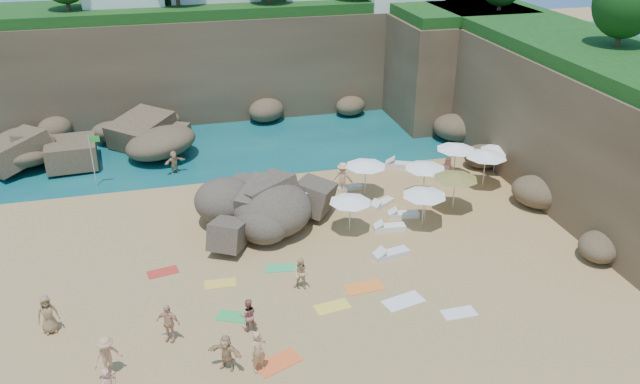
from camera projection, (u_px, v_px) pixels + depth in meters
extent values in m
plane|color=tan|center=(297.00, 256.00, 32.07)|extent=(120.00, 120.00, 0.00)
plane|color=#0C4751|center=(228.00, 90.00, 58.15)|extent=(120.00, 120.00, 0.00)
cube|color=brown|center=(256.00, 59.00, 52.47)|extent=(44.00, 8.00, 8.00)
cube|color=brown|center=(549.00, 105.00, 41.43)|extent=(8.00, 30.00, 8.00)
cube|color=brown|center=(446.00, 62.00, 51.42)|extent=(10.00, 12.00, 8.00)
sphere|color=#11380F|center=(626.00, 3.00, 34.99)|extent=(3.60, 3.60, 3.60)
cylinder|color=white|center=(14.00, 71.00, 52.86)|extent=(0.10, 0.10, 6.00)
cylinder|color=white|center=(33.00, 69.00, 53.19)|extent=(0.10, 0.10, 6.00)
cylinder|color=white|center=(51.00, 68.00, 53.52)|extent=(0.10, 0.10, 6.00)
cylinder|color=silver|center=(93.00, 161.00, 38.79)|extent=(0.07, 0.07, 3.43)
cube|color=green|center=(94.00, 139.00, 38.22)|extent=(0.60, 0.07, 0.39)
cylinder|color=silver|center=(294.00, 201.00, 35.39)|extent=(0.06, 0.06, 2.11)
cone|color=white|center=(293.00, 185.00, 34.94)|extent=(2.37, 2.37, 0.36)
cylinder|color=silver|center=(365.00, 179.00, 37.86)|extent=(0.06, 0.06, 2.21)
cone|color=white|center=(366.00, 163.00, 37.40)|extent=(2.48, 2.48, 0.38)
cylinder|color=silver|center=(424.00, 181.00, 37.56)|extent=(0.06, 0.06, 2.21)
cone|color=white|center=(425.00, 165.00, 37.09)|extent=(2.48, 2.48, 0.38)
cylinder|color=silver|center=(495.00, 160.00, 40.90)|extent=(0.05, 0.05, 1.85)
cone|color=white|center=(497.00, 148.00, 40.51)|extent=(2.08, 2.08, 0.32)
cylinder|color=silver|center=(455.00, 162.00, 40.14)|extent=(0.07, 0.07, 2.24)
cone|color=white|center=(456.00, 147.00, 39.67)|extent=(2.52, 2.52, 0.38)
cylinder|color=silver|center=(350.00, 215.00, 33.88)|extent=(0.06, 0.06, 2.05)
cone|color=white|center=(350.00, 199.00, 33.45)|extent=(2.30, 2.30, 0.35)
cylinder|color=silver|center=(454.00, 193.00, 36.07)|extent=(0.07, 0.07, 2.29)
cone|color=#C84C23|center=(456.00, 176.00, 35.59)|extent=(2.57, 2.57, 0.39)
cylinder|color=silver|center=(484.00, 170.00, 38.94)|extent=(0.07, 0.07, 2.31)
cone|color=white|center=(486.00, 154.00, 38.45)|extent=(2.59, 2.59, 0.39)
cylinder|color=silver|center=(423.00, 209.00, 34.34)|extent=(0.06, 0.06, 2.18)
cone|color=white|center=(424.00, 193.00, 33.88)|extent=(2.45, 2.45, 0.37)
cylinder|color=silver|center=(425.00, 207.00, 34.88)|extent=(0.06, 0.06, 1.95)
cone|color=silver|center=(427.00, 192.00, 34.47)|extent=(2.19, 2.19, 0.33)
cube|color=white|center=(403.00, 215.00, 35.80)|extent=(1.85, 0.87, 0.28)
cube|color=silver|center=(401.00, 165.00, 42.09)|extent=(2.16, 1.52, 0.32)
cube|color=silver|center=(382.00, 204.00, 37.05)|extent=(1.74, 1.41, 0.27)
cube|color=white|center=(389.00, 227.00, 34.47)|extent=(1.80, 0.74, 0.27)
cube|color=silver|center=(350.00, 187.00, 39.06)|extent=(1.58, 0.56, 0.24)
cube|color=silver|center=(391.00, 254.00, 31.95)|extent=(2.01, 1.00, 0.30)
cube|color=#FE5E28|center=(278.00, 363.00, 24.89)|extent=(2.03, 1.54, 0.03)
cube|color=green|center=(234.00, 317.00, 27.55)|extent=(1.74, 1.35, 0.03)
cube|color=yellow|center=(332.00, 307.00, 28.18)|extent=(1.69, 1.01, 0.03)
cube|color=white|center=(403.00, 301.00, 28.56)|extent=(2.06, 1.36, 0.03)
cube|color=red|center=(163.00, 272.00, 30.71)|extent=(1.60, 1.00, 0.03)
cube|color=orange|center=(365.00, 287.00, 29.55)|extent=(1.90, 1.04, 0.03)
cube|color=#32B05F|center=(280.00, 268.00, 31.05)|extent=(1.61, 0.95, 0.03)
cube|color=gold|center=(220.00, 283.00, 29.84)|extent=(1.52, 0.81, 0.03)
cube|color=silver|center=(459.00, 313.00, 27.78)|extent=(1.54, 0.78, 0.03)
imported|color=#A56352|center=(248.00, 315.00, 26.41)|extent=(0.80, 0.64, 1.56)
imported|color=#ECAB86|center=(343.00, 177.00, 38.38)|extent=(1.34, 1.08, 1.94)
imported|color=#A36951|center=(306.00, 193.00, 36.98)|extent=(0.81, 0.88, 1.45)
imported|color=tan|center=(447.00, 169.00, 39.94)|extent=(0.86, 0.84, 1.59)
imported|color=tan|center=(174.00, 162.00, 40.97)|extent=(1.50, 0.96, 1.57)
imported|color=tan|center=(110.00, 370.00, 24.20)|extent=(1.81, 2.08, 0.47)
imported|color=#DDA37D|center=(170.00, 336.00, 26.06)|extent=(1.70, 2.02, 0.43)
imported|color=olive|center=(51.00, 327.00, 26.54)|extent=(1.28, 1.93, 0.47)
imported|color=tan|center=(227.00, 364.00, 24.53)|extent=(2.05, 2.08, 0.41)
imported|color=tan|center=(259.00, 366.00, 24.42)|extent=(1.37, 1.93, 0.44)
imported|color=tan|center=(302.00, 283.00, 29.34)|extent=(1.45, 1.78, 0.61)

